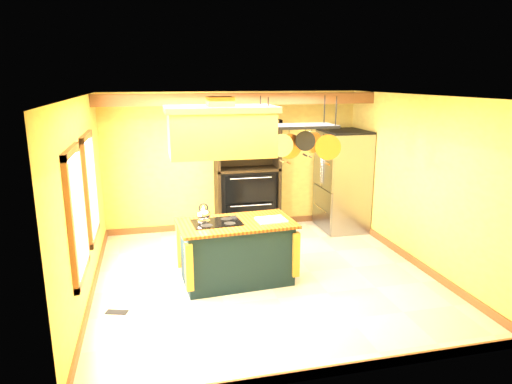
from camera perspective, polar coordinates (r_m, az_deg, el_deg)
name	(u,v)px	position (r m, az deg, el deg)	size (l,w,h in m)	color
floor	(264,276)	(7.08, 1.04, -10.50)	(5.00, 5.00, 0.00)	beige
ceiling	(265,96)	(6.45, 1.15, 11.89)	(5.00, 5.00, 0.00)	white
wall_back	(233,161)	(9.03, -2.86, 3.86)	(5.00, 0.02, 2.70)	gold
wall_front	(331,253)	(4.37, 9.31, -7.49)	(5.00, 0.02, 2.70)	gold
wall_left	(83,201)	(6.50, -20.78, -1.06)	(0.02, 5.00, 2.70)	gold
wall_right	(418,182)	(7.64, 19.58, 1.19)	(0.02, 5.00, 2.70)	gold
ceiling_beam	(241,99)	(8.11, -1.91, 11.54)	(5.00, 0.15, 0.20)	brown
window_near	(77,214)	(5.72, -21.44, -2.59)	(0.06, 1.06, 1.56)	brown
window_far	(91,187)	(7.07, -19.95, 0.58)	(0.06, 1.06, 1.56)	brown
kitchen_island	(236,251)	(6.77, -2.48, -7.40)	(1.73, 1.04, 1.11)	#13272B
range_hood	(221,130)	(6.30, -4.43, 7.76)	(1.50, 0.85, 0.80)	#B7762D
pot_rack	(298,135)	(6.58, 5.29, 7.12)	(1.19, 0.54, 0.90)	black
refrigerator	(342,183)	(9.15, 10.69, 1.16)	(0.84, 0.99, 1.93)	gray
hutch	(247,188)	(8.95, -1.14, 0.53)	(1.24, 0.56, 2.19)	black
floor_register	(117,312)	(6.35, -17.00, -14.16)	(0.28, 0.12, 0.01)	black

